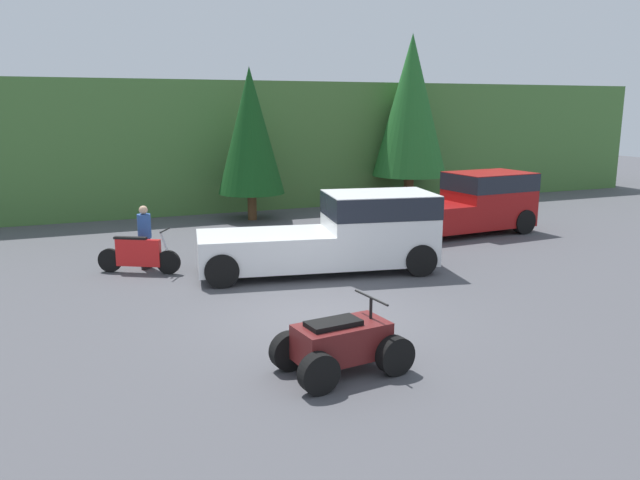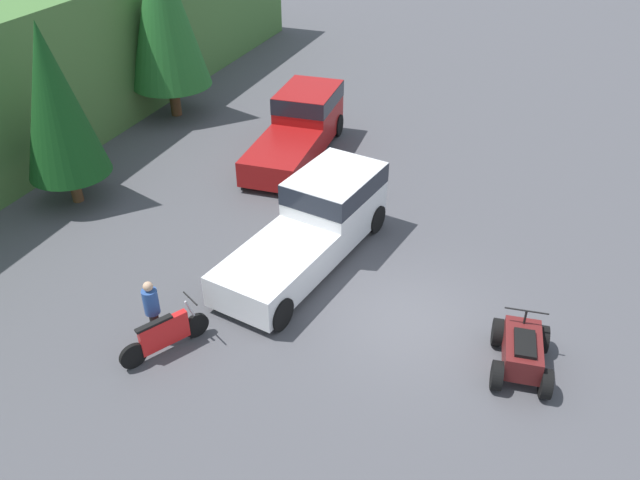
{
  "view_description": "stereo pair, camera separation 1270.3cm",
  "coord_description": "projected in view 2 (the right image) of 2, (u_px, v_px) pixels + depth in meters",
  "views": [
    {
      "loc": [
        -4.54,
        -11.06,
        4.15
      ],
      "look_at": [
        1.11,
        2.72,
        0.95
      ],
      "focal_mm": 35.0,
      "sensor_mm": 36.0,
      "label": 1
    },
    {
      "loc": [
        -11.39,
        -2.02,
        9.89
      ],
      "look_at": [
        1.11,
        2.72,
        0.95
      ],
      "focal_mm": 35.0,
      "sensor_mm": 36.0,
      "label": 2
    }
  ],
  "objects": [
    {
      "name": "pickup_truck_red",
      "position": [
        301.0,
        124.0,
        22.1
      ],
      "size": [
        5.93,
        2.39,
        2.0
      ],
      "rotation": [
        0.0,
        0.0,
        0.07
      ],
      "color": "maroon",
      "rests_on": "ground_plane"
    },
    {
      "name": "quad_atv",
      "position": [
        522.0,
        352.0,
        13.37
      ],
      "size": [
        2.13,
        1.43,
        1.17
      ],
      "rotation": [
        0.0,
        0.0,
        0.12
      ],
      "color": "black",
      "rests_on": "ground_plane"
    },
    {
      "name": "dirt_bike",
      "position": [
        165.0,
        335.0,
        13.81
      ],
      "size": [
        1.93,
        1.21,
        1.14
      ],
      "rotation": [
        0.0,
        0.0,
        -0.52
      ],
      "color": "black",
      "rests_on": "ground_plane"
    },
    {
      "name": "rider_person",
      "position": [
        152.0,
        310.0,
        13.85
      ],
      "size": [
        0.48,
        0.48,
        1.66
      ],
      "rotation": [
        0.0,
        0.0,
        -0.66
      ],
      "color": "black",
      "rests_on": "ground_plane"
    },
    {
      "name": "ground_plane",
      "position": [
        410.0,
        319.0,
        14.94
      ],
      "size": [
        80.0,
        80.0,
        0.0
      ],
      "primitive_type": "plane",
      "color": "#4C4C51"
    },
    {
      "name": "pickup_truck_second",
      "position": [
        318.0,
        219.0,
        16.77
      ],
      "size": [
        6.21,
        3.03,
        2.0
      ],
      "rotation": [
        0.0,
        0.0,
        -0.18
      ],
      "color": "white",
      "rests_on": "ground_plane"
    },
    {
      "name": "tree_mid_left",
      "position": [
        163.0,
        9.0,
        23.17
      ],
      "size": [
        3.11,
        3.11,
        7.08
      ],
      "color": "brown",
      "rests_on": "ground_plane"
    },
    {
      "name": "tree_left",
      "position": [
        54.0,
        102.0,
        17.84
      ],
      "size": [
        2.45,
        2.45,
        5.56
      ],
      "color": "brown",
      "rests_on": "ground_plane"
    }
  ]
}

